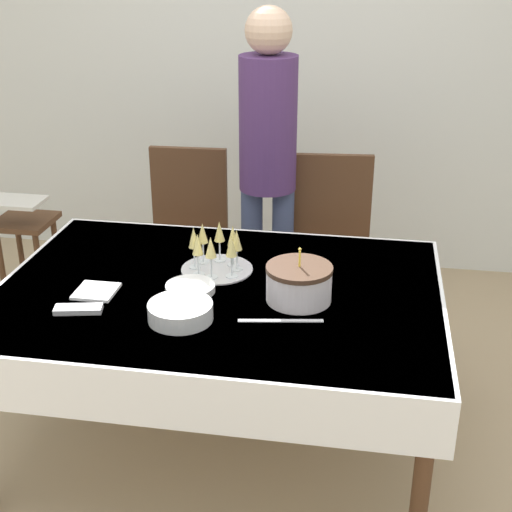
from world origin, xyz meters
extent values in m
plane|color=tan|center=(0.00, 0.00, 0.00)|extent=(12.00, 12.00, 0.00)
cube|color=silver|center=(0.00, 1.96, 1.35)|extent=(8.00, 0.05, 2.70)
cube|color=white|center=(0.00, 0.00, 0.71)|extent=(1.67, 1.19, 0.03)
cube|color=white|center=(0.00, 0.00, 0.62)|extent=(1.70, 1.22, 0.21)
cylinder|color=#51331E|center=(0.78, -0.53, 0.35)|extent=(0.06, 0.06, 0.69)
cylinder|color=#51331E|center=(-0.78, 0.53, 0.35)|extent=(0.06, 0.06, 0.69)
cylinder|color=#51331E|center=(0.78, 0.53, 0.35)|extent=(0.06, 0.06, 0.69)
cube|color=#51331E|center=(-0.38, 0.84, 0.46)|extent=(0.44, 0.44, 0.04)
cube|color=#51331E|center=(-0.38, 1.03, 0.73)|extent=(0.40, 0.05, 0.50)
cylinder|color=#51331E|center=(-0.19, 0.67, 0.22)|extent=(0.04, 0.04, 0.44)
cylinder|color=#51331E|center=(-0.55, 0.66, 0.22)|extent=(0.04, 0.04, 0.44)
cylinder|color=#51331E|center=(-0.20, 1.03, 0.22)|extent=(0.04, 0.04, 0.44)
cylinder|color=#51331E|center=(-0.56, 1.02, 0.22)|extent=(0.04, 0.04, 0.44)
cube|color=#51331E|center=(0.38, 0.84, 0.46)|extent=(0.46, 0.46, 0.04)
cube|color=#51331E|center=(0.36, 1.03, 0.73)|extent=(0.40, 0.07, 0.50)
cylinder|color=#51331E|center=(0.57, 0.68, 0.22)|extent=(0.04, 0.04, 0.44)
cylinder|color=#51331E|center=(0.21, 0.65, 0.22)|extent=(0.04, 0.04, 0.44)
cylinder|color=#51331E|center=(0.54, 1.04, 0.22)|extent=(0.04, 0.04, 0.44)
cylinder|color=#51331E|center=(0.18, 1.01, 0.22)|extent=(0.04, 0.04, 0.44)
cylinder|color=white|center=(0.31, -0.05, 0.78)|extent=(0.24, 0.24, 0.12)
cylinder|color=#4C3323|center=(0.31, -0.05, 0.85)|extent=(0.25, 0.25, 0.02)
cylinder|color=yellow|center=(0.31, -0.05, 0.89)|extent=(0.01, 0.01, 0.06)
sphere|color=#F9CC4C|center=(0.31, -0.05, 0.93)|extent=(0.01, 0.01, 0.01)
cylinder|color=silver|center=(-0.04, 0.16, 0.73)|extent=(0.29, 0.29, 0.01)
cylinder|color=silver|center=(0.04, 0.16, 0.73)|extent=(0.05, 0.05, 0.00)
cylinder|color=silver|center=(0.04, 0.16, 0.78)|extent=(0.01, 0.01, 0.08)
cone|color=#E0CC72|center=(0.04, 0.16, 0.86)|extent=(0.04, 0.04, 0.08)
cylinder|color=silver|center=(0.02, 0.20, 0.73)|extent=(0.05, 0.05, 0.00)
cylinder|color=silver|center=(0.02, 0.20, 0.78)|extent=(0.01, 0.01, 0.08)
cone|color=#E0CC72|center=(0.02, 0.20, 0.86)|extent=(0.04, 0.04, 0.08)
cylinder|color=silver|center=(-0.05, 0.24, 0.73)|extent=(0.05, 0.05, 0.00)
cylinder|color=silver|center=(-0.05, 0.24, 0.78)|extent=(0.01, 0.01, 0.08)
cone|color=#E0CC72|center=(-0.05, 0.24, 0.86)|extent=(0.04, 0.04, 0.08)
cylinder|color=silver|center=(-0.11, 0.21, 0.73)|extent=(0.05, 0.05, 0.00)
cylinder|color=silver|center=(-0.11, 0.21, 0.78)|extent=(0.01, 0.01, 0.08)
cone|color=#E0CC72|center=(-0.11, 0.21, 0.86)|extent=(0.04, 0.04, 0.08)
cylinder|color=silver|center=(-0.13, 0.15, 0.73)|extent=(0.05, 0.05, 0.00)
cylinder|color=silver|center=(-0.13, 0.15, 0.78)|extent=(0.01, 0.01, 0.08)
cone|color=#E0CC72|center=(-0.13, 0.15, 0.86)|extent=(0.04, 0.04, 0.08)
cylinder|color=silver|center=(-0.10, 0.09, 0.73)|extent=(0.05, 0.05, 0.00)
cylinder|color=silver|center=(-0.10, 0.09, 0.78)|extent=(0.01, 0.01, 0.08)
cone|color=#E0CC72|center=(-0.10, 0.09, 0.86)|extent=(0.04, 0.04, 0.08)
cylinder|color=silver|center=(-0.04, 0.07, 0.73)|extent=(0.05, 0.05, 0.00)
cylinder|color=silver|center=(-0.04, 0.07, 0.78)|extent=(0.01, 0.01, 0.08)
cone|color=#E0CC72|center=(-0.04, 0.07, 0.86)|extent=(0.04, 0.04, 0.08)
cylinder|color=silver|center=(0.03, 0.10, 0.73)|extent=(0.05, 0.05, 0.00)
cylinder|color=silver|center=(0.03, 0.10, 0.78)|extent=(0.01, 0.01, 0.08)
cone|color=#E0CC72|center=(0.03, 0.10, 0.86)|extent=(0.04, 0.04, 0.08)
cylinder|color=white|center=(-0.08, -0.27, 0.73)|extent=(0.23, 0.23, 0.01)
cylinder|color=white|center=(-0.08, -0.27, 0.73)|extent=(0.23, 0.23, 0.01)
cylinder|color=white|center=(-0.08, -0.27, 0.74)|extent=(0.23, 0.23, 0.01)
cylinder|color=white|center=(-0.08, -0.27, 0.75)|extent=(0.23, 0.23, 0.01)
cylinder|color=white|center=(-0.08, -0.27, 0.76)|extent=(0.23, 0.23, 0.01)
cylinder|color=white|center=(-0.08, -0.27, 0.76)|extent=(0.23, 0.23, 0.01)
cylinder|color=white|center=(-0.08, -0.27, 0.77)|extent=(0.23, 0.23, 0.01)
cylinder|color=white|center=(-0.08, -0.27, 0.78)|extent=(0.23, 0.23, 0.01)
cylinder|color=white|center=(-0.08, -0.27, 0.78)|extent=(0.23, 0.23, 0.01)
cylinder|color=white|center=(-0.10, -0.05, 0.73)|extent=(0.19, 0.19, 0.01)
cylinder|color=white|center=(-0.10, -0.05, 0.73)|extent=(0.19, 0.19, 0.01)
cylinder|color=white|center=(-0.10, -0.05, 0.74)|extent=(0.19, 0.19, 0.01)
cylinder|color=white|center=(-0.10, -0.05, 0.75)|extent=(0.19, 0.19, 0.01)
cube|color=silver|center=(0.27, -0.22, 0.73)|extent=(0.30, 0.07, 0.00)
cube|color=silver|center=(-0.46, -0.27, 0.73)|extent=(0.18, 0.09, 0.02)
cube|color=white|center=(-0.45, -0.12, 0.73)|extent=(0.15, 0.15, 0.01)
cylinder|color=#3F4C72|center=(-0.04, 0.95, 0.41)|extent=(0.11, 0.11, 0.81)
cylinder|color=#3F4C72|center=(0.12, 0.95, 0.41)|extent=(0.11, 0.11, 0.81)
cylinder|color=#4C2D60|center=(0.04, 0.95, 1.14)|extent=(0.28, 0.28, 0.64)
sphere|color=#D8B293|center=(0.04, 0.95, 1.57)|extent=(0.22, 0.22, 0.22)
cube|color=#51331E|center=(-1.29, 0.95, 0.55)|extent=(0.30, 0.30, 0.03)
cube|color=silver|center=(-1.29, 0.85, 0.70)|extent=(0.33, 0.20, 0.02)
cylinder|color=#51331E|center=(-1.40, 0.84, 0.27)|extent=(0.03, 0.03, 0.54)
cylinder|color=#51331E|center=(-1.18, 0.84, 0.27)|extent=(0.03, 0.03, 0.54)
cylinder|color=#51331E|center=(-1.40, 1.06, 0.27)|extent=(0.03, 0.03, 0.54)
cylinder|color=#51331E|center=(-1.18, 1.06, 0.27)|extent=(0.03, 0.03, 0.54)
camera|label=1|loc=(0.55, -2.39, 1.95)|focal=50.00mm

